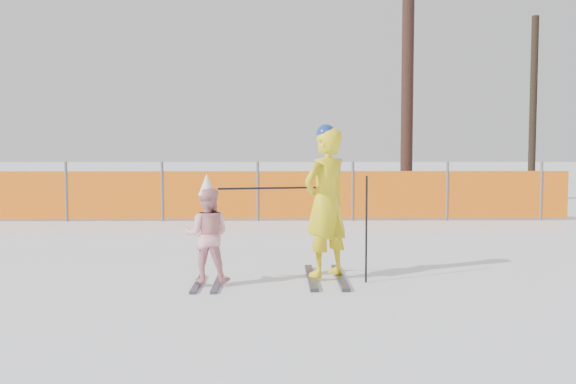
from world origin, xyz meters
name	(u,v)px	position (x,y,z in m)	size (l,w,h in m)	color
ground	(289,281)	(0.00, 0.00, 0.00)	(120.00, 120.00, 0.00)	white
adult	(326,202)	(0.43, 0.09, 0.91)	(0.75, 1.41, 1.82)	black
child	(207,234)	(-0.92, -0.20, 0.57)	(0.54, 0.96, 1.26)	black
ski_poles	(319,210)	(0.34, -0.08, 0.84)	(1.70, 0.27, 1.23)	black
safety_fence	(223,195)	(-1.28, 6.08, 0.56)	(14.60, 0.06, 1.25)	#595960
tree_trunks	(444,94)	(4.31, 9.74, 2.96)	(4.22, 1.94, 6.15)	black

